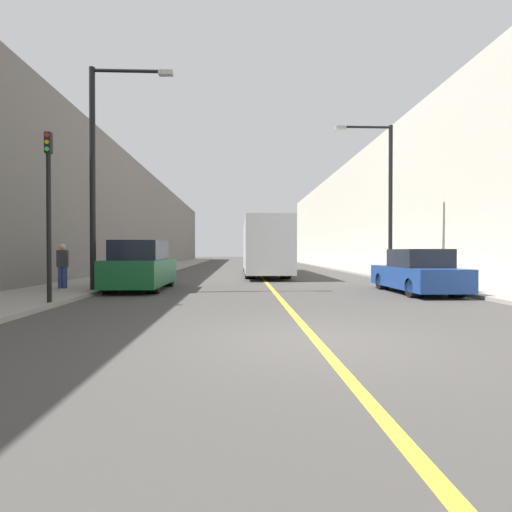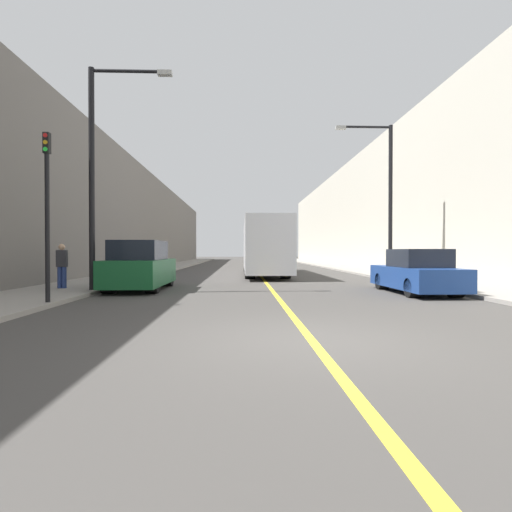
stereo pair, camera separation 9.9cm
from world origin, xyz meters
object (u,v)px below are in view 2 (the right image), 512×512
Objects in this scene: parked_suv_left at (140,267)px; car_right_near at (416,273)px; pedestrian at (62,265)px; bus at (264,247)px; street_lamp_right at (385,190)px; traffic_light at (47,210)px; street_lamp_left at (99,163)px.

car_right_near is at bearing -8.88° from parked_suv_left.
pedestrian is (-2.72, -0.51, 0.10)m from parked_suv_left.
parked_suv_left is 2.77m from pedestrian.
street_lamp_right is (5.88, -5.25, 2.79)m from bus.
traffic_light is (-12.43, -9.19, -2.00)m from street_lamp_right.
bus is 2.84× the size of car_right_near.
parked_suv_left is at bearing -157.62° from street_lamp_right.
street_lamp_right reaches higher than bus.
street_lamp_left reaches higher than parked_suv_left.
bus is 2.83× the size of traffic_light.
street_lamp_right is (11.14, 4.59, 3.69)m from parked_suv_left.
street_lamp_right reaches higher than parked_suv_left.
car_right_near is 2.76× the size of pedestrian.
traffic_light is at bearing -164.96° from car_right_near.
pedestrian is at bearing 109.34° from traffic_light.
street_lamp_left is 1.73× the size of traffic_light.
traffic_light reaches higher than parked_suv_left.
bus reaches higher than parked_suv_left.
bus is at bearing 138.20° from street_lamp_right.
street_lamp_left reaches higher than street_lamp_right.
bus is 7.83× the size of pedestrian.
bus reaches higher than pedestrian.
bus is 13.03m from street_lamp_left.
traffic_light is (-0.16, -3.43, -2.02)m from street_lamp_left.
bus is 15.88m from traffic_light.
parked_suv_left is at bearing 74.38° from traffic_light.
pedestrian is at bearing -159.79° from street_lamp_right.
traffic_light is at bearing -105.62° from parked_suv_left.
car_right_near is 0.58× the size of street_lamp_left.
street_lamp_left reaches higher than bus.
car_right_near is (10.01, -1.56, -0.17)m from parked_suv_left.
street_lamp_left is at bearing 87.30° from traffic_light.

